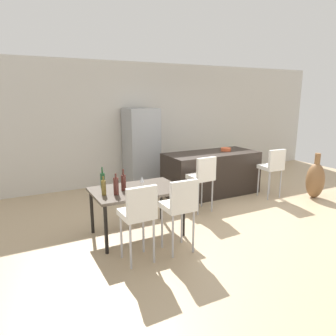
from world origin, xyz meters
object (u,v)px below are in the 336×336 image
object	(u,v)px
dining_chair_near	(139,212)
wine_bottle_end	(103,180)
kitchen_island	(211,173)
wine_glass_left	(142,179)
refrigerator	(141,148)
bar_chair_left	(203,175)
bar_chair_middle	(273,166)
dining_chair_far	(180,204)
floor_vase	(315,180)
potted_plant	(234,160)
wine_bottle_far	(104,187)
wine_bottle_right	(116,186)
wine_bottle_inner	(123,182)
fruit_bowl	(226,149)
dining_table	(137,193)

from	to	relation	value
dining_chair_near	wine_bottle_end	size ratio (longest dim) A/B	3.27
kitchen_island	wine_bottle_end	world-z (taller)	wine_bottle_end
wine_glass_left	refrigerator	bearing A→B (deg)	67.20
bar_chair_left	bar_chair_middle	bearing A→B (deg)	0.00
dining_chair_far	refrigerator	bearing A→B (deg)	75.66
dining_chair_near	floor_vase	xyz separation A→B (m)	(4.31, 0.72, -0.31)
dining_chair_near	potted_plant	distance (m)	5.38
kitchen_island	wine_bottle_far	world-z (taller)	wine_bottle_far
dining_chair_far	wine_bottle_right	bearing A→B (deg)	134.89
kitchen_island	dining_chair_near	bearing A→B (deg)	-141.94
bar_chair_left	potted_plant	distance (m)	3.32
bar_chair_left	wine_bottle_inner	bearing A→B (deg)	-168.68
wine_bottle_inner	wine_bottle_far	bearing A→B (deg)	-165.44
fruit_bowl	potted_plant	distance (m)	1.93
bar_chair_left	fruit_bowl	bearing A→B (deg)	35.75
kitchen_island	fruit_bowl	world-z (taller)	fruit_bowl
dining_chair_near	dining_chair_far	bearing A→B (deg)	-0.00
potted_plant	wine_glass_left	bearing A→B (deg)	-147.36
dining_table	dining_chair_near	distance (m)	0.85
bar_chair_middle	wine_bottle_inner	bearing A→B (deg)	-174.49
bar_chair_middle	refrigerator	bearing A→B (deg)	133.49
wine_bottle_end	wine_bottle_inner	xyz separation A→B (m)	(0.23, -0.29, 0.00)
kitchen_island	dining_chair_far	size ratio (longest dim) A/B	1.95
wine_bottle_right	fruit_bowl	world-z (taller)	wine_bottle_right
dining_table	potted_plant	bearing A→B (deg)	32.29
dining_chair_far	wine_bottle_inner	xyz separation A→B (m)	(-0.50, 0.82, 0.17)
kitchen_island	wine_bottle_inner	world-z (taller)	wine_bottle_inner
dining_table	wine_glass_left	bearing A→B (deg)	18.33
bar_chair_left	potted_plant	world-z (taller)	bar_chair_left
wine_bottle_end	refrigerator	distance (m)	2.70
dining_chair_far	refrigerator	xyz separation A→B (m)	(0.84, 3.30, 0.22)
bar_chair_middle	wine_bottle_far	distance (m)	3.74
dining_table	wine_bottle_far	bearing A→B (deg)	-172.71
wine_glass_left	floor_vase	distance (m)	3.93
wine_bottle_right	floor_vase	distance (m)	4.40
bar_chair_middle	potted_plant	world-z (taller)	bar_chair_middle
dining_table	bar_chair_left	bearing A→B (deg)	13.50
bar_chair_middle	floor_vase	xyz separation A→B (m)	(0.82, -0.43, -0.31)
kitchen_island	wine_bottle_far	xyz separation A→B (m)	(-2.76, -1.25, 0.39)
dining_table	wine_bottle_end	size ratio (longest dim) A/B	4.16
kitchen_island	bar_chair_left	xyz separation A→B (m)	(-0.80, -0.84, 0.24)
bar_chair_left	wine_bottle_end	distance (m)	1.87
dining_table	refrigerator	xyz separation A→B (m)	(1.14, 2.50, 0.25)
wine_bottle_far	wine_bottle_inner	size ratio (longest dim) A/B	0.85
bar_chair_middle	fruit_bowl	bearing A→B (deg)	122.70
potted_plant	floor_vase	bearing A→B (deg)	-88.54
dining_chair_near	fruit_bowl	xyz separation A→B (m)	(2.93, 2.01, 0.26)
wine_bottle_end	wine_bottle_inner	bearing A→B (deg)	-51.86
wine_bottle_inner	wine_glass_left	bearing A→B (deg)	3.34
wine_bottle_end	wine_bottle_right	xyz separation A→B (m)	(0.07, -0.44, 0.01)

